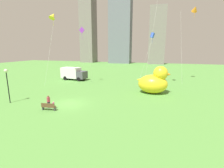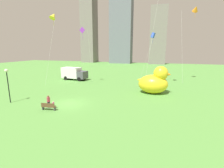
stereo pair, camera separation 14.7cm
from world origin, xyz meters
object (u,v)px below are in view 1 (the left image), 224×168
object	(u,v)px
lamppost	(7,78)
kite_orange	(195,9)
park_bench	(48,107)
kite_yellow	(53,16)
kite_purple	(82,33)
giant_inflatable_duck	(154,82)
person_child	(54,105)
kite_blue	(152,36)
person_adult	(48,101)
box_truck	(73,74)

from	to	relation	value
lamppost	kite_orange	xyz separation A→B (m)	(24.70, 22.95, 11.56)
park_bench	kite_yellow	world-z (taller)	kite_yellow
kite_orange	park_bench	bearing A→B (deg)	-127.03
lamppost	kite_yellow	bearing A→B (deg)	93.57
kite_purple	giant_inflatable_duck	bearing A→B (deg)	-14.18
giant_inflatable_duck	kite_orange	distance (m)	19.05
lamppost	kite_orange	distance (m)	35.64
kite_yellow	kite_purple	xyz separation A→B (m)	(4.44, 2.92, -2.78)
person_child	kite_blue	size ratio (longest dim) A/B	0.09
person_child	kite_yellow	xyz separation A→B (m)	(-7.73, 11.65, 12.51)
kite_purple	lamppost	bearing A→B (deg)	-104.49
person_adult	kite_purple	xyz separation A→B (m)	(-2.53, 14.48, 9.37)
park_bench	kite_purple	world-z (taller)	kite_purple
giant_inflatable_duck	kite_blue	size ratio (longest dim) A/B	0.50
box_truck	kite_orange	distance (m)	29.18
box_truck	kite_purple	size ratio (longest dim) A/B	0.55
person_child	lamppost	xyz separation A→B (m)	(-7.02, 0.17, 2.90)
kite_purple	kite_yellow	bearing A→B (deg)	-146.63
park_bench	kite_blue	world-z (taller)	kite_blue
park_bench	lamppost	world-z (taller)	lamppost
kite_orange	kite_purple	size ratio (longest dim) A/B	1.39
person_child	lamppost	world-z (taller)	lamppost
kite_blue	kite_purple	size ratio (longest dim) A/B	0.94
person_adult	box_truck	world-z (taller)	box_truck
lamppost	kite_blue	size ratio (longest dim) A/B	0.42
park_bench	person_adult	size ratio (longest dim) A/B	1.09
kite_orange	lamppost	bearing A→B (deg)	-137.11
person_adult	giant_inflatable_duck	world-z (taller)	giant_inflatable_duck
person_adult	person_child	distance (m)	0.85
park_bench	kite_orange	world-z (taller)	kite_orange
park_bench	person_child	world-z (taller)	person_child
park_bench	giant_inflatable_duck	distance (m)	16.23
park_bench	box_truck	distance (m)	19.78
box_truck	kite_yellow	distance (m)	13.06
lamppost	kite_purple	distance (m)	16.37
person_adult	kite_yellow	size ratio (longest dim) A/B	0.11
kite_orange	kite_blue	size ratio (longest dim) A/B	1.47
kite_yellow	kite_orange	size ratio (longest dim) A/B	0.88
kite_blue	kite_purple	bearing A→B (deg)	-146.87
park_bench	kite_yellow	bearing A→B (deg)	121.41
box_truck	kite_orange	bearing A→B (deg)	12.09
giant_inflatable_duck	lamppost	world-z (taller)	lamppost
person_adult	lamppost	xyz separation A→B (m)	(-6.25, 0.07, 2.54)
lamppost	kite_yellow	world-z (taller)	kite_yellow
park_bench	kite_orange	size ratio (longest dim) A/B	0.11
park_bench	box_truck	bearing A→B (deg)	111.90
person_child	giant_inflatable_duck	xyz separation A→B (m)	(11.04, 10.96, 1.38)
giant_inflatable_duck	kite_blue	world-z (taller)	kite_blue
kite_blue	lamppost	bearing A→B (deg)	-126.04
person_adult	lamppost	bearing A→B (deg)	179.38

